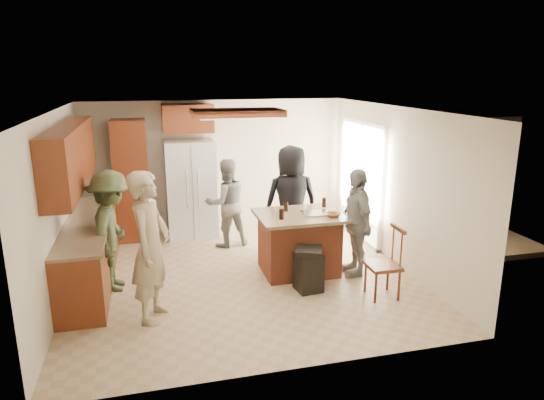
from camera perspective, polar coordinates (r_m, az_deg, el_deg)
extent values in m
plane|color=tan|center=(7.49, -3.50, -8.86)|extent=(5.00, 5.00, 0.00)
plane|color=white|center=(6.88, -3.83, 10.58)|extent=(5.00, 5.00, 0.00)
plane|color=beige|center=(9.50, -6.51, 4.07)|extent=(5.00, 0.00, 5.00)
plane|color=beige|center=(4.77, 2.07, -6.81)|extent=(5.00, 0.00, 5.00)
plane|color=beige|center=(7.08, -23.95, -0.85)|extent=(0.00, 5.00, 5.00)
plane|color=beige|center=(7.92, 14.40, 1.55)|extent=(0.00, 5.00, 5.00)
cube|color=white|center=(9.00, 10.58, 2.02)|extent=(0.02, 1.60, 2.10)
cube|color=white|center=(8.99, 10.47, 2.01)|extent=(0.08, 1.72, 2.10)
cube|color=maroon|center=(7.08, -4.12, 10.20)|extent=(1.30, 0.70, 0.10)
cube|color=white|center=(7.09, -4.12, 9.72)|extent=(1.10, 0.50, 0.02)
cube|color=olive|center=(10.01, 18.23, -3.72)|extent=(3.00, 3.00, 0.10)
cube|color=#593319|center=(10.61, 20.16, 3.01)|extent=(1.40, 1.60, 2.00)
imported|color=tan|center=(6.09, -14.12, -5.40)|extent=(0.72, 0.82, 1.89)
imported|color=gray|center=(8.53, -5.38, -0.35)|extent=(0.83, 0.59, 1.56)
imported|color=black|center=(8.02, 2.27, -0.15)|extent=(0.92, 0.60, 1.87)
imported|color=gray|center=(7.39, 9.88, -2.59)|extent=(0.55, 0.99, 1.64)
imported|color=#3A4427|center=(7.12, -18.25, -3.50)|extent=(0.61, 1.15, 1.72)
cube|color=maroon|center=(7.65, -20.63, -5.77)|extent=(0.60, 3.00, 0.88)
cube|color=#846B4C|center=(7.51, -20.95, -2.48)|extent=(0.64, 3.00, 0.04)
cube|color=maroon|center=(7.31, -22.63, 4.79)|extent=(0.35, 3.00, 0.85)
cube|color=maroon|center=(9.15, -16.18, 2.21)|extent=(0.60, 0.60, 2.20)
cube|color=maroon|center=(9.01, -9.92, 9.47)|extent=(0.90, 0.60, 0.50)
cube|color=white|center=(9.14, -9.52, 1.30)|extent=(0.90, 0.72, 1.80)
cube|color=gray|center=(8.79, -9.31, 0.76)|extent=(0.01, 0.01, 1.71)
cylinder|color=silver|center=(8.73, -9.97, 1.25)|extent=(0.02, 0.02, 0.70)
cylinder|color=silver|center=(8.75, -8.67, 1.33)|extent=(0.02, 0.02, 0.70)
cube|color=brown|center=(7.48, 3.17, -5.26)|extent=(1.10, 0.85, 0.88)
cube|color=#85694D|center=(7.33, 3.22, -1.85)|extent=(1.28, 1.03, 0.05)
cube|color=silver|center=(7.36, 5.20, -1.55)|extent=(0.45, 0.35, 0.02)
imported|color=brown|center=(7.24, 7.23, -1.74)|extent=(0.26, 0.26, 0.05)
cylinder|color=black|center=(7.04, 1.13, -1.69)|extent=(0.07, 0.07, 0.15)
cylinder|color=black|center=(7.46, 1.65, -0.75)|extent=(0.07, 0.07, 0.15)
cylinder|color=black|center=(7.73, 6.16, -0.26)|extent=(0.07, 0.07, 0.15)
cube|color=black|center=(6.92, 4.31, -8.45)|extent=(0.38, 0.38, 0.55)
cube|color=black|center=(6.81, 4.36, -6.02)|extent=(0.47, 0.47, 0.08)
cube|color=maroon|center=(6.82, 12.91, -7.57)|extent=(0.43, 0.43, 0.05)
cylinder|color=maroon|center=(6.71, 12.10, -10.07)|extent=(0.04, 0.04, 0.44)
cylinder|color=maroon|center=(6.85, 14.72, -9.70)|extent=(0.04, 0.04, 0.44)
cylinder|color=maroon|center=(6.99, 10.93, -8.96)|extent=(0.04, 0.04, 0.44)
cylinder|color=maroon|center=(7.12, 13.46, -8.63)|extent=(0.04, 0.04, 0.44)
cube|color=maroon|center=(6.73, 14.63, -3.28)|extent=(0.05, 0.40, 0.05)
cylinder|color=maroon|center=(6.71, 14.96, -5.62)|extent=(0.02, 0.02, 0.50)
cylinder|color=maroon|center=(6.91, 14.04, -4.96)|extent=(0.02, 0.02, 0.50)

